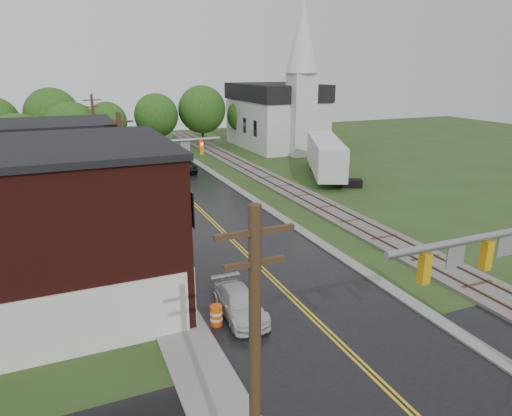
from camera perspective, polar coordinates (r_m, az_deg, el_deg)
main_road at (r=41.26m, az=-7.80°, el=0.54°), size 10.00×90.00×0.02m
cross_road at (r=18.62m, az=18.46°, el=-22.73°), size 60.00×9.00×0.02m
curb_right at (r=47.44m, az=-3.15°, el=2.87°), size 0.80×70.00×0.12m
sidewalk_left at (r=35.45m, az=-15.27°, el=-2.72°), size 2.40×50.00×0.12m
brick_building at (r=24.50m, az=-27.12°, el=-2.71°), size 14.30×10.30×8.30m
yellow_house at (r=35.26m, az=-23.64°, el=1.77°), size 8.00×7.00×6.40m
darkred_building at (r=44.24m, az=-22.30°, el=3.48°), size 7.00×6.00×4.40m
church at (r=69.21m, az=2.91°, el=12.28°), size 10.40×18.40×20.00m
railroad at (r=49.13m, az=1.90°, el=3.51°), size 3.20×80.00×0.30m
traffic_signal_near at (r=18.41m, az=28.14°, el=-6.38°), size 7.34×0.30×7.20m
traffic_signal_far at (r=36.49m, az=-12.10°, el=6.18°), size 7.34×0.43×7.20m
utility_pole_a at (r=11.32m, az=-0.13°, el=-20.79°), size 1.80×0.28×9.00m
utility_pole_b at (r=31.20m, az=-16.21°, el=3.57°), size 1.80×0.28×9.00m
utility_pole_c at (r=52.79m, az=-19.43°, el=8.61°), size 1.80×0.28×9.00m
tree_left_c at (r=48.77m, az=-27.32°, el=6.80°), size 6.00×6.00×7.65m
tree_left_e at (r=54.57m, az=-21.76°, el=8.72°), size 6.40×6.40×8.16m
suv_dark at (r=53.97m, az=-9.04°, el=5.24°), size 2.75×5.46×1.48m
sedan_silver at (r=48.62m, az=-9.42°, el=3.75°), size 1.51×3.76×1.21m
pickup_white at (r=22.76m, az=-2.09°, el=-11.84°), size 1.89×4.52×1.31m
semi_trailer at (r=51.15m, az=8.72°, el=6.57°), size 8.33×13.52×4.18m
construction_barrel at (r=22.13m, az=-4.99°, el=-13.24°), size 0.70×0.70×1.02m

